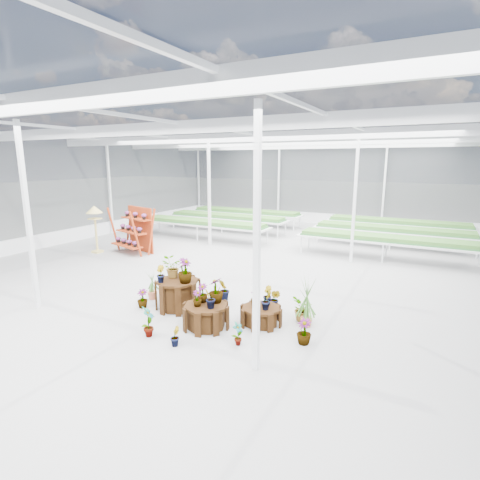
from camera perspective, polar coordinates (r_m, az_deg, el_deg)
The scene contains 10 objects.
ground_plane at distance 11.49m, azimuth -2.57°, elevation -6.21°, with size 24.00×24.00×0.00m, color gray.
greenhouse_shell at distance 11.00m, azimuth -2.68°, elevation 5.00°, with size 18.00×24.00×4.50m, color white, non-canonical shape.
steel_frame at distance 11.00m, azimuth -2.68°, elevation 5.00°, with size 18.00×24.00×4.50m, color silver, non-canonical shape.
nursery_benches at distance 17.79m, azimuth 9.21°, elevation 1.57°, with size 16.00×7.00×0.84m, color silver, non-canonical shape.
plinth_tall at distance 9.43m, azimuth -9.41°, elevation -8.15°, with size 1.07×1.07×0.73m, color black.
plinth_mid at distance 8.36m, azimuth -5.21°, elevation -11.46°, with size 0.99×0.99×0.52m, color black.
plinth_low at distance 8.50m, azimuth 3.21°, elevation -11.44°, with size 0.90×0.90×0.41m, color black.
shelf_rack at distance 15.31m, azimuth -16.11°, elevation 1.41°, with size 1.70×0.90×1.80m, color maroon, non-canonical shape.
bird_table at distance 15.78m, azimuth -21.12°, elevation 1.51°, with size 0.45×0.45×1.88m, color tan, non-canonical shape.
nursery_plants at distance 8.81m, azimuth -2.49°, elevation -8.20°, with size 4.73×2.94×1.33m.
Camera 1 is at (5.54, -9.41, 3.58)m, focal length 28.00 mm.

